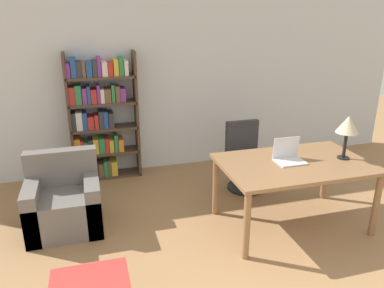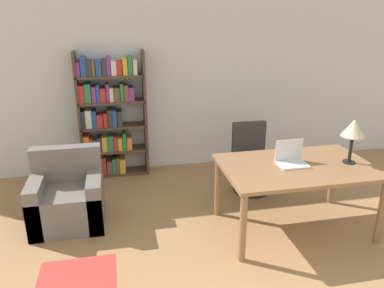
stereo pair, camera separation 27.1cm
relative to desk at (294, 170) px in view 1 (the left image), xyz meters
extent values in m
cube|color=silver|center=(-1.08, 2.12, 0.67)|extent=(8.00, 0.06, 2.70)
cube|color=olive|center=(0.00, 0.00, 0.07)|extent=(1.62, 1.03, 0.04)
cylinder|color=olive|center=(-0.75, -0.45, -0.32)|extent=(0.07, 0.07, 0.73)
cylinder|color=olive|center=(0.75, -0.45, -0.32)|extent=(0.07, 0.07, 0.73)
cylinder|color=olive|center=(-0.75, 0.45, -0.32)|extent=(0.07, 0.07, 0.73)
cylinder|color=olive|center=(0.75, 0.45, -0.32)|extent=(0.07, 0.07, 0.73)
cube|color=silver|center=(-0.06, 0.01, 0.10)|extent=(0.31, 0.24, 0.02)
cube|color=silver|center=(-0.06, 0.12, 0.22)|extent=(0.31, 0.03, 0.24)
cube|color=white|center=(-0.06, 0.12, 0.23)|extent=(0.28, 0.02, 0.21)
cylinder|color=black|center=(0.58, -0.05, 0.09)|extent=(0.13, 0.13, 0.01)
cylinder|color=black|center=(0.58, -0.05, 0.25)|extent=(0.04, 0.04, 0.29)
cone|color=#C6B793|center=(0.58, -0.05, 0.48)|extent=(0.25, 0.25, 0.19)
cylinder|color=black|center=(-0.12, 0.98, -0.66)|extent=(0.50, 0.50, 0.04)
cylinder|color=#262626|center=(-0.12, 0.98, -0.48)|extent=(0.06, 0.06, 0.32)
cube|color=#2D2D33|center=(-0.12, 0.98, -0.27)|extent=(0.48, 0.48, 0.10)
cube|color=#2D2D33|center=(-0.12, 1.18, 0.01)|extent=(0.46, 0.08, 0.45)
cube|color=#B2332D|center=(-2.22, -1.00, -0.21)|extent=(0.56, 0.44, 0.04)
cylinder|color=#B2332D|center=(-1.97, -0.82, -0.46)|extent=(0.04, 0.04, 0.45)
cube|color=#66605B|center=(-2.47, 0.60, -0.46)|extent=(0.79, 0.69, 0.44)
cube|color=#66605B|center=(-2.47, 0.86, -0.03)|extent=(0.79, 0.16, 0.41)
cube|color=#66605B|center=(-2.78, 0.60, -0.39)|extent=(0.16, 0.69, 0.58)
cube|color=#66605B|center=(-2.15, 0.60, -0.39)|extent=(0.16, 0.69, 0.58)
cube|color=#4C3828|center=(-2.37, 1.93, 0.23)|extent=(0.04, 0.28, 1.82)
cube|color=#4C3828|center=(-1.45, 1.93, 0.23)|extent=(0.04, 0.28, 1.82)
cube|color=#4C3828|center=(-1.91, 1.93, -0.66)|extent=(0.92, 0.28, 0.04)
cube|color=brown|center=(-2.33, 1.93, -0.54)|extent=(0.05, 0.24, 0.20)
cube|color=#2D7F47|center=(-2.26, 1.93, -0.53)|extent=(0.08, 0.24, 0.23)
cube|color=#333338|center=(-2.17, 1.93, -0.53)|extent=(0.08, 0.24, 0.23)
cube|color=#B72D28|center=(-2.09, 1.93, -0.51)|extent=(0.06, 0.24, 0.26)
cube|color=brown|center=(-2.01, 1.93, -0.54)|extent=(0.07, 0.24, 0.20)
cube|color=#2D7F47|center=(-1.94, 1.93, -0.53)|extent=(0.06, 0.24, 0.23)
cube|color=brown|center=(-1.89, 1.93, -0.52)|extent=(0.04, 0.24, 0.24)
cube|color=gold|center=(-1.82, 1.93, -0.54)|extent=(0.09, 0.24, 0.21)
cube|color=#4C3828|center=(-1.91, 1.93, -0.30)|extent=(0.92, 0.28, 0.04)
cube|color=orange|center=(-2.31, 1.93, -0.16)|extent=(0.08, 0.24, 0.24)
cube|color=#B72D28|center=(-2.24, 1.93, -0.18)|extent=(0.04, 0.24, 0.20)
cube|color=#2D7F47|center=(-2.19, 1.93, -0.19)|extent=(0.05, 0.24, 0.18)
cube|color=#333338|center=(-2.13, 1.93, -0.18)|extent=(0.06, 0.24, 0.21)
cube|color=gold|center=(-2.06, 1.93, -0.17)|extent=(0.07, 0.24, 0.21)
cube|color=#2D7F47|center=(-1.97, 1.93, -0.17)|extent=(0.08, 0.24, 0.22)
cube|color=#B72D28|center=(-1.90, 1.93, -0.17)|extent=(0.05, 0.24, 0.21)
cube|color=gold|center=(-1.84, 1.93, -0.18)|extent=(0.06, 0.24, 0.19)
cube|color=#2D7F47|center=(-1.77, 1.93, -0.15)|extent=(0.05, 0.24, 0.25)
cube|color=orange|center=(-1.70, 1.93, -0.19)|extent=(0.07, 0.24, 0.18)
cube|color=#4C3828|center=(-1.91, 1.93, 0.07)|extent=(0.92, 0.28, 0.04)
cube|color=#333338|center=(-2.32, 1.93, 0.21)|extent=(0.06, 0.24, 0.25)
cube|color=silver|center=(-2.25, 1.93, 0.21)|extent=(0.08, 0.24, 0.25)
cube|color=#234C99|center=(-2.17, 1.93, 0.21)|extent=(0.06, 0.24, 0.24)
cube|color=#B72D28|center=(-2.10, 1.93, 0.18)|extent=(0.08, 0.24, 0.18)
cube|color=#B72D28|center=(-2.02, 1.93, 0.18)|extent=(0.05, 0.24, 0.20)
cube|color=#333338|center=(-1.95, 1.93, 0.21)|extent=(0.06, 0.24, 0.25)
cube|color=#234C99|center=(-1.89, 1.93, 0.20)|extent=(0.06, 0.24, 0.24)
cube|color=#333338|center=(-1.82, 1.93, 0.19)|extent=(0.07, 0.24, 0.22)
cube|color=#4C3828|center=(-1.91, 1.93, 0.43)|extent=(0.92, 0.28, 0.04)
cube|color=#B72D28|center=(-2.31, 1.93, 0.57)|extent=(0.08, 0.24, 0.24)
cube|color=#2D7F47|center=(-2.23, 1.93, 0.58)|extent=(0.08, 0.24, 0.26)
cube|color=#7F338C|center=(-2.15, 1.93, 0.56)|extent=(0.06, 0.24, 0.22)
cube|color=#234C99|center=(-2.09, 1.93, 0.57)|extent=(0.04, 0.24, 0.24)
cube|color=#B72D28|center=(-2.03, 1.93, 0.55)|extent=(0.08, 0.24, 0.19)
cube|color=#7F338C|center=(-1.96, 1.93, 0.57)|extent=(0.04, 0.24, 0.25)
cube|color=silver|center=(-1.91, 1.93, 0.55)|extent=(0.05, 0.24, 0.19)
cube|color=brown|center=(-1.84, 1.93, 0.54)|extent=(0.09, 0.24, 0.19)
cube|color=#2D7F47|center=(-1.77, 1.93, 0.57)|extent=(0.04, 0.24, 0.24)
cube|color=brown|center=(-1.70, 1.93, 0.56)|extent=(0.06, 0.24, 0.22)
cube|color=#7F338C|center=(-1.63, 1.93, 0.54)|extent=(0.07, 0.24, 0.19)
cube|color=#4C3828|center=(-1.91, 1.93, 0.79)|extent=(0.92, 0.28, 0.04)
cube|color=#7F338C|center=(-2.32, 1.93, 0.91)|extent=(0.05, 0.24, 0.19)
cube|color=#234C99|center=(-2.25, 1.93, 0.94)|extent=(0.07, 0.24, 0.26)
cube|color=#333338|center=(-2.18, 1.93, 0.92)|extent=(0.07, 0.24, 0.21)
cube|color=brown|center=(-2.12, 1.93, 0.91)|extent=(0.04, 0.24, 0.20)
cube|color=#234C99|center=(-2.06, 1.93, 0.91)|extent=(0.07, 0.24, 0.20)
cube|color=#333338|center=(-1.98, 1.93, 0.92)|extent=(0.06, 0.24, 0.21)
cube|color=#7F338C|center=(-1.92, 1.93, 0.94)|extent=(0.05, 0.24, 0.26)
cube|color=silver|center=(-1.85, 1.93, 0.91)|extent=(0.07, 0.24, 0.19)
cube|color=#B72D28|center=(-1.78, 1.93, 0.90)|extent=(0.07, 0.24, 0.18)
cube|color=gold|center=(-1.70, 1.93, 0.92)|extent=(0.06, 0.24, 0.22)
cube|color=#2D7F47|center=(-1.63, 1.93, 0.94)|extent=(0.06, 0.24, 0.25)
cube|color=silver|center=(-1.57, 1.93, 0.91)|extent=(0.05, 0.24, 0.20)
camera|label=1|loc=(-2.12, -3.32, 1.63)|focal=35.00mm
camera|label=2|loc=(-1.85, -3.38, 1.63)|focal=35.00mm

